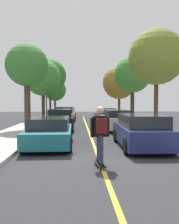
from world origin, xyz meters
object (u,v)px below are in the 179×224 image
Objects in this scene: street_tree_left_far at (50,76)px; skateboard at (100,164)px; parked_car_right_far at (106,115)px; parked_car_left_nearest at (50,132)px; fire_hydrant at (166,133)px; parked_car_right_nearest at (141,131)px; parked_car_left_farthest at (68,112)px; street_tree_right_far at (119,83)px; parked_car_left_near at (60,120)px; streetlamp at (46,88)px; skateboarder at (100,131)px; street_tree_left_farthest at (55,90)px; street_tree_right_nearest at (157,57)px; parked_car_right_near at (116,120)px; street_tree_left_nearest at (27,66)px; street_tree_right_near at (133,75)px; parked_car_left_far at (65,114)px.

street_tree_left_far reaches higher than skateboard.
parked_car_left_nearest is at bearing -107.49° from parked_car_right_far.
parked_car_right_nearest is at bearing -144.13° from fire_hydrant.
parked_car_left_farthest reaches higher than skateboard.
street_tree_right_far reaches higher than skateboard.
streetlamp is at bearing 105.73° from parked_car_left_near.
parked_car_left_nearest is 0.60× the size of street_tree_left_far.
street_tree_right_far reaches higher than parked_car_left_nearest.
parked_car_right_far is at bearing 90.00° from parked_car_right_nearest.
parked_car_left_near reaches higher than parked_car_left_farthest.
skateboarder is (0.00, -0.03, 0.98)m from skateboard.
streetlamp is (0.42, -13.35, -0.51)m from street_tree_left_farthest.
parked_car_right_far is 9.47m from street_tree_right_nearest.
street_tree_right_far is at bearing 79.33° from parked_car_right_near.
street_tree_right_far is 1.12× the size of streetlamp.
parked_car_right_near is 21.07m from street_tree_left_farthest.
street_tree_left_nearest is at bearing -125.51° from street_tree_right_far.
skateboarder is (-4.19, -20.99, -3.12)m from street_tree_right_far.
street_tree_right_far is at bearing 90.00° from street_tree_right_near.
street_tree_right_nearest is at bearing 61.29° from skateboarder.
parked_car_right_nearest is 0.62× the size of street_tree_left_far.
parked_car_right_near is at bearing -5.70° from parked_car_left_near.
parked_car_left_near is at bearing -122.67° from parked_car_right_far.
parked_car_right_nearest is 0.76× the size of street_tree_left_nearest.
parked_car_left_near is 7.23m from parked_car_right_far.
parked_car_right_near is 9.65m from skateboard.
street_tree_left_far reaches higher than parked_car_right_nearest.
skateboard is at bearing -83.48° from parked_car_left_far.
parked_car_left_farthest is at bearing 80.80° from street_tree_left_nearest.
parked_car_left_nearest is 26.13m from street_tree_left_farthest.
street_tree_left_far is at bearing 111.81° from fire_hydrant.
parked_car_right_near is (3.91, -7.11, -0.01)m from parked_car_left_far.
street_tree_left_far is at bearing 130.66° from parked_car_right_far.
street_tree_right_near reaches higher than parked_car_right_nearest.
parked_car_right_nearest is at bearing -78.88° from parked_car_left_farthest.
parked_car_left_nearest is 18.81m from street_tree_right_far.
street_tree_left_far is 23.72m from skateboarder.
street_tree_left_farthest is 11.79m from street_tree_right_far.
street_tree_left_far reaches higher than parked_car_left_near.
fire_hydrant is at bearing -73.34° from street_tree_left_farthest.
skateboard is (4.06, -22.98, -5.07)m from street_tree_left_far.
skateboarder is (-2.01, -9.45, 0.37)m from parked_car_right_near.
parked_car_left_far is 0.67× the size of street_tree_right_nearest.
parked_car_right_far is at bearing 46.99° from street_tree_left_nearest.
parked_car_left_far is at bearing -80.39° from street_tree_left_farthest.
street_tree_right_nearest is (6.08, 4.10, 4.06)m from parked_car_left_nearest.
parked_car_left_far reaches higher than skateboard.
parked_car_right_nearest is 9.57m from street_tree_left_nearest.
parked_car_right_far is at bearing -49.34° from street_tree_left_far.
parked_car_left_farthest is at bearing 119.46° from parked_car_right_far.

